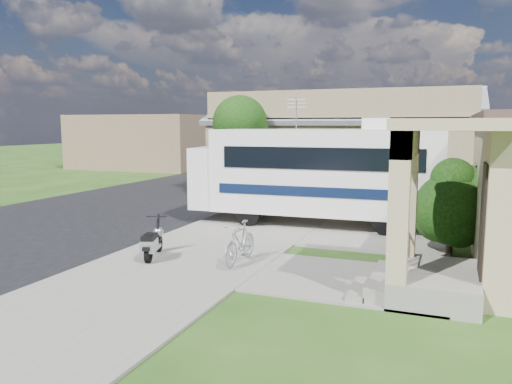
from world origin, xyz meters
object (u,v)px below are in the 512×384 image
(scooter, at_px, (152,243))
(pickup_truck, at_px, (230,173))
(motorhome, at_px, (317,172))
(bicycle, at_px, (240,245))
(van, at_px, (268,161))
(garden_hose, at_px, (383,274))
(shrub, at_px, (454,206))

(scooter, height_order, pickup_truck, pickup_truck)
(motorhome, relative_size, bicycle, 4.97)
(motorhome, bearing_deg, bicycle, -97.43)
(bicycle, xyz_separation_m, van, (-6.79, 20.66, 0.39))
(scooter, relative_size, garden_hose, 3.60)
(shrub, height_order, pickup_truck, shrub)
(shrub, distance_m, bicycle, 5.53)
(shrub, bearing_deg, van, 122.79)
(garden_hose, bearing_deg, bicycle, -175.70)
(motorhome, height_order, pickup_truck, motorhome)
(pickup_truck, xyz_separation_m, van, (-0.29, 6.79, 0.14))
(scooter, height_order, garden_hose, scooter)
(motorhome, distance_m, pickup_truck, 10.97)
(shrub, xyz_separation_m, pickup_truck, (-11.14, 10.97, -0.53))
(bicycle, bearing_deg, shrub, 32.93)
(van, distance_m, garden_hose, 22.77)
(pickup_truck, bearing_deg, motorhome, 125.87)
(shrub, distance_m, pickup_truck, 15.64)
(shrub, relative_size, pickup_truck, 0.46)
(motorhome, height_order, bicycle, motorhome)
(pickup_truck, bearing_deg, van, -91.07)
(motorhome, bearing_deg, van, 112.54)
(pickup_truck, height_order, van, van)
(scooter, distance_m, pickup_truck, 14.88)
(scooter, xyz_separation_m, bicycle, (2.17, 0.37, 0.05))
(bicycle, distance_m, garden_hose, 3.29)
(motorhome, xyz_separation_m, shrub, (4.21, -2.52, -0.50))
(scooter, xyz_separation_m, garden_hose, (5.42, 0.61, -0.35))
(motorhome, height_order, garden_hose, motorhome)
(van, bearing_deg, motorhome, -53.50)
(van, height_order, garden_hose, van)
(bicycle, distance_m, pickup_truck, 15.32)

